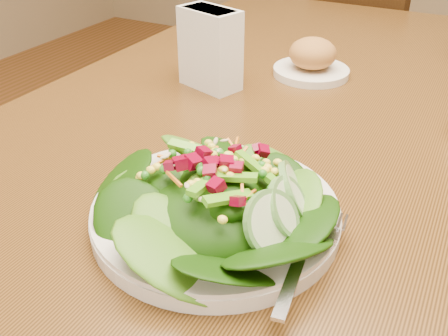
{
  "coord_description": "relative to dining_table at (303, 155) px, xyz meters",
  "views": [
    {
      "loc": [
        0.24,
        -0.75,
        1.1
      ],
      "look_at": [
        0.02,
        -0.34,
        0.81
      ],
      "focal_mm": 40.0,
      "sensor_mm": 36.0,
      "label": 1
    }
  ],
  "objects": [
    {
      "name": "dining_table",
      "position": [
        0.0,
        0.0,
        0.0
      ],
      "size": [
        0.9,
        1.4,
        0.75
      ],
      "color": "brown",
      "rests_on": "ground_plane"
    },
    {
      "name": "chair_far",
      "position": [
        -0.09,
        0.92,
        -0.22
      ],
      "size": [
        0.5,
        0.5,
        0.82
      ],
      "rotation": [
        0.0,
        0.0,
        2.71
      ],
      "color": "black",
      "rests_on": "ground_plane"
    },
    {
      "name": "salad_plate",
      "position": [
        0.03,
        -0.36,
        0.13
      ],
      "size": [
        0.28,
        0.28,
        0.08
      ],
      "rotation": [
        0.0,
        0.0,
        -0.01
      ],
      "color": "silver",
      "rests_on": "dining_table"
    },
    {
      "name": "bread_plate",
      "position": [
        -0.04,
        0.12,
        0.13
      ],
      "size": [
        0.14,
        0.14,
        0.07
      ],
      "color": "silver",
      "rests_on": "dining_table"
    },
    {
      "name": "napkin_holder",
      "position": [
        -0.18,
        -0.01,
        0.17
      ],
      "size": [
        0.12,
        0.09,
        0.14
      ],
      "rotation": [
        0.0,
        0.0,
        -0.31
      ],
      "color": "white",
      "rests_on": "dining_table"
    }
  ]
}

